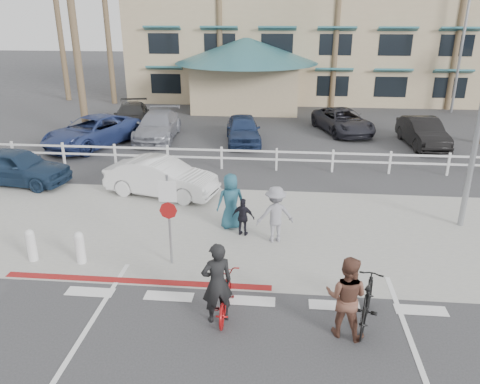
# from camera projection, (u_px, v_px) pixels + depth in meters

# --- Properties ---
(ground) EXTENTS (140.00, 140.00, 0.00)m
(ground) POSITION_uv_depth(u_px,v_px,m) (248.00, 316.00, 10.72)
(ground) COLOR #333335
(bike_path) EXTENTS (12.00, 16.00, 0.01)m
(bike_path) POSITION_uv_depth(u_px,v_px,m) (240.00, 381.00, 8.86)
(bike_path) COLOR #333335
(bike_path) RESTS_ON ground
(sidewalk_plaza) EXTENTS (22.00, 7.00, 0.01)m
(sidewalk_plaza) POSITION_uv_depth(u_px,v_px,m) (259.00, 230.00, 14.89)
(sidewalk_plaza) COLOR gray
(sidewalk_plaza) RESTS_ON ground
(cross_street) EXTENTS (40.00, 5.00, 0.01)m
(cross_street) POSITION_uv_depth(u_px,v_px,m) (265.00, 186.00, 18.60)
(cross_street) COLOR #333335
(cross_street) RESTS_ON ground
(parking_lot) EXTENTS (50.00, 16.00, 0.01)m
(parking_lot) POSITION_uv_depth(u_px,v_px,m) (272.00, 129.00, 27.40)
(parking_lot) COLOR #333335
(parking_lot) RESTS_ON ground
(curb_red) EXTENTS (7.00, 0.25, 0.02)m
(curb_red) POSITION_uv_depth(u_px,v_px,m) (137.00, 281.00, 12.09)
(curb_red) COLOR maroon
(curb_red) RESTS_ON ground
(rail_fence) EXTENTS (29.40, 0.16, 1.00)m
(rail_fence) POSITION_uv_depth(u_px,v_px,m) (279.00, 160.00, 20.22)
(rail_fence) COLOR silver
(rail_fence) RESTS_ON ground
(building) EXTENTS (28.00, 16.00, 11.30)m
(building) POSITION_uv_depth(u_px,v_px,m) (304.00, 21.00, 37.21)
(building) COLOR tan
(building) RESTS_ON ground
(sign_post) EXTENTS (0.50, 0.10, 2.90)m
(sign_post) POSITION_uv_depth(u_px,v_px,m) (169.00, 216.00, 12.43)
(sign_post) COLOR gray
(sign_post) RESTS_ON ground
(bollard_0) EXTENTS (0.26, 0.26, 0.95)m
(bollard_0) POSITION_uv_depth(u_px,v_px,m) (80.00, 247.00, 12.82)
(bollard_0) COLOR silver
(bollard_0) RESTS_ON ground
(bollard_1) EXTENTS (0.26, 0.26, 0.95)m
(bollard_1) POSITION_uv_depth(u_px,v_px,m) (31.00, 245.00, 12.95)
(bollard_1) COLOR silver
(bollard_1) RESTS_ON ground
(streetlight_1) EXTENTS (0.60, 2.00, 9.50)m
(streetlight_1) POSITION_uv_depth(u_px,v_px,m) (463.00, 39.00, 30.17)
(streetlight_1) COLOR gray
(streetlight_1) RESTS_ON ground
(palm_1) EXTENTS (4.00, 4.00, 13.00)m
(palm_1) POSITION_uv_depth(u_px,v_px,m) (106.00, 10.00, 32.57)
(palm_1) COLOR #1D4B20
(palm_1) RESTS_ON ground
(palm_3) EXTENTS (4.00, 4.00, 14.00)m
(palm_3) POSITION_uv_depth(u_px,v_px,m) (219.00, 2.00, 31.69)
(palm_3) COLOR #1D4B20
(palm_3) RESTS_ON ground
(palm_5) EXTENTS (4.00, 4.00, 13.00)m
(palm_5) POSITION_uv_depth(u_px,v_px,m) (338.00, 10.00, 31.16)
(palm_5) COLOR #1D4B20
(palm_5) RESTS_ON ground
(palm_7) EXTENTS (4.00, 4.00, 14.00)m
(palm_7) POSITION_uv_depth(u_px,v_px,m) (464.00, 2.00, 30.27)
(palm_7) COLOR #1D4B20
(palm_7) RESTS_ON ground
(palm_10) EXTENTS (4.00, 4.00, 12.00)m
(palm_10) POSITION_uv_depth(u_px,v_px,m) (73.00, 21.00, 23.31)
(palm_10) COLOR #1D4B20
(palm_10) RESTS_ON ground
(bike_red) EXTENTS (0.64, 1.78, 0.93)m
(bike_red) POSITION_uv_depth(u_px,v_px,m) (224.00, 295.00, 10.70)
(bike_red) COLOR #9A0E10
(bike_red) RESTS_ON ground
(rider_red) EXTENTS (0.84, 0.72, 1.94)m
(rider_red) POSITION_uv_depth(u_px,v_px,m) (217.00, 283.00, 10.26)
(rider_red) COLOR black
(rider_red) RESTS_ON ground
(bike_black) EXTENTS (1.03, 1.96, 1.13)m
(bike_black) POSITION_uv_depth(u_px,v_px,m) (367.00, 302.00, 10.29)
(bike_black) COLOR black
(bike_black) RESTS_ON ground
(rider_black) EXTENTS (1.09, 0.96, 1.87)m
(rider_black) POSITION_uv_depth(u_px,v_px,m) (346.00, 297.00, 9.82)
(rider_black) COLOR brown
(rider_black) RESTS_ON ground
(pedestrian_a) EXTENTS (1.25, 0.91, 1.75)m
(pedestrian_a) POSITION_uv_depth(u_px,v_px,m) (275.00, 214.00, 13.91)
(pedestrian_a) COLOR gray
(pedestrian_a) RESTS_ON ground
(pedestrian_child) EXTENTS (0.76, 0.45, 1.22)m
(pedestrian_child) POSITION_uv_depth(u_px,v_px,m) (243.00, 217.00, 14.36)
(pedestrian_child) COLOR black
(pedestrian_child) RESTS_ON ground
(pedestrian_b) EXTENTS (1.04, 0.87, 1.81)m
(pedestrian_b) POSITION_uv_depth(u_px,v_px,m) (231.00, 201.00, 14.78)
(pedestrian_b) COLOR #204F62
(pedestrian_b) RESTS_ON ground
(car_white_sedan) EXTENTS (4.47, 2.44, 1.40)m
(car_white_sedan) POSITION_uv_depth(u_px,v_px,m) (161.00, 177.00, 17.49)
(car_white_sedan) COLOR silver
(car_white_sedan) RESTS_ON ground
(car_red_compact) EXTENTS (4.45, 2.30, 1.45)m
(car_red_compact) POSITION_uv_depth(u_px,v_px,m) (17.00, 166.00, 18.63)
(car_red_compact) COLOR #192C45
(car_red_compact) RESTS_ON ground
(lot_car_0) EXTENTS (4.50, 6.01, 1.52)m
(lot_car_0) POSITION_uv_depth(u_px,v_px,m) (92.00, 132.00, 23.79)
(lot_car_0) COLOR navy
(lot_car_0) RESTS_ON ground
(lot_car_1) EXTENTS (2.29, 5.03, 1.43)m
(lot_car_1) POSITION_uv_depth(u_px,v_px,m) (158.00, 126.00, 25.14)
(lot_car_1) COLOR gray
(lot_car_1) RESTS_ON ground
(lot_car_2) EXTENTS (2.27, 4.40, 1.43)m
(lot_car_2) POSITION_uv_depth(u_px,v_px,m) (243.00, 129.00, 24.42)
(lot_car_2) COLOR navy
(lot_car_2) RESTS_ON ground
(lot_car_3) EXTENTS (1.86, 4.46, 1.43)m
(lot_car_3) POSITION_uv_depth(u_px,v_px,m) (423.00, 132.00, 23.80)
(lot_car_3) COLOR black
(lot_car_3) RESTS_ON ground
(lot_car_4) EXTENTS (2.97, 5.08, 1.38)m
(lot_car_4) POSITION_uv_depth(u_px,v_px,m) (132.00, 116.00, 27.58)
(lot_car_4) COLOR black
(lot_car_4) RESTS_ON ground
(lot_car_5) EXTENTS (3.60, 5.25, 1.33)m
(lot_car_5) POSITION_uv_depth(u_px,v_px,m) (343.00, 121.00, 26.42)
(lot_car_5) COLOR #212129
(lot_car_5) RESTS_ON ground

